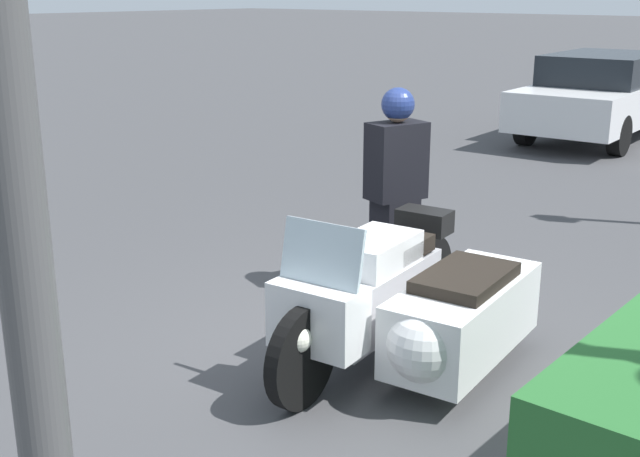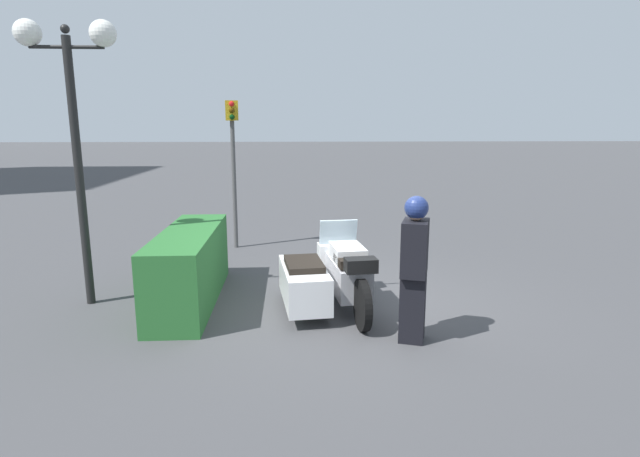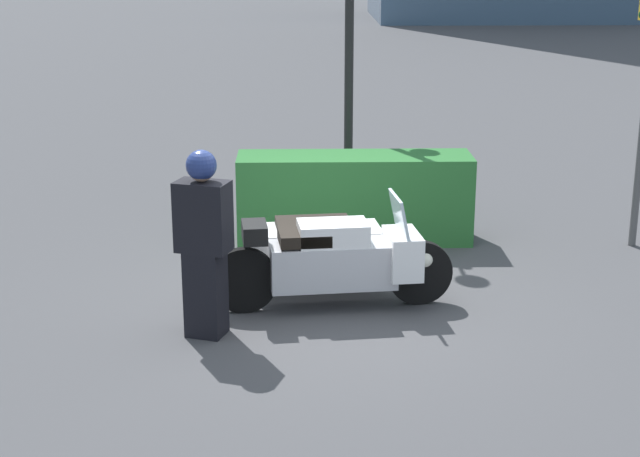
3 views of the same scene
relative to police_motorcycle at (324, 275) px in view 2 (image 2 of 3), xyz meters
name	(u,v)px [view 2 (image 2 of 3)]	position (x,y,z in m)	size (l,w,h in m)	color
ground_plane	(350,309)	(-0.13, -0.37, -0.47)	(160.00, 160.00, 0.00)	#424244
police_motorcycle	(324,275)	(0.00, 0.00, 0.00)	(2.46, 1.30, 1.16)	black
officer_rider	(414,266)	(-1.22, -1.00, 0.47)	(0.56, 0.43, 1.79)	black
hedge_bush_curbside	(190,267)	(0.34, 1.99, 0.06)	(2.86, 0.76, 1.07)	#28662D
twin_lamp_post	(71,87)	(0.34, 3.46, 2.63)	(0.36, 1.34, 3.99)	black
traffic_light_near	(233,152)	(3.70, 1.67, 1.59)	(0.23, 0.28, 3.10)	#4C4C4C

